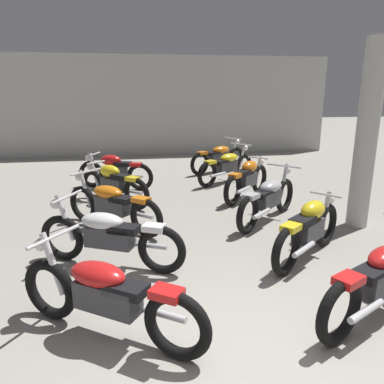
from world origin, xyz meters
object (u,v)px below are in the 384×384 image
Objects in this scene: support_pillar at (367,137)px; motorcycle_right_row_5 at (219,157)px; motorcycle_left_row_2 at (112,204)px; motorcycle_right_row_0 at (382,277)px; motorcycle_right_row_4 at (227,166)px; motorcycle_left_row_0 at (106,295)px; motorcycle_left_row_4 at (115,171)px; motorcycle_right_row_1 at (309,228)px; motorcycle_left_row_1 at (109,236)px; motorcycle_right_row_2 at (268,198)px; motorcycle_right_row_3 at (247,179)px; motorcycle_left_row_3 at (113,183)px.

support_pillar reaches higher than motorcycle_right_row_5.
motorcycle_right_row_0 is (2.93, -3.13, 0.00)m from motorcycle_left_row_2.
motorcycle_right_row_4 and motorcycle_right_row_5 have the same top height.
motorcycle_left_row_0 is 5.85m from motorcycle_left_row_4.
motorcycle_left_row_1 is at bearing 176.08° from motorcycle_right_row_1.
motorcycle_right_row_3 is (0.07, 1.53, 0.01)m from motorcycle_right_row_2.
support_pillar reaches higher than motorcycle_right_row_3.
motorcycle_right_row_5 reaches higher than motorcycle_left_row_4.
motorcycle_right_row_0 is at bearing -57.14° from motorcycle_left_row_3.
motorcycle_left_row_1 reaches higher than motorcycle_right_row_3.
motorcycle_left_row_4 is 6.66m from motorcycle_right_row_0.
motorcycle_left_row_1 is 4.11m from motorcycle_right_row_3.
motorcycle_right_row_0 is at bearing -46.84° from motorcycle_left_row_2.
motorcycle_right_row_4 is (-0.01, 4.69, -0.01)m from motorcycle_right_row_1.
motorcycle_left_row_0 and motorcycle_left_row_2 have the same top height.
motorcycle_right_row_1 is (2.87, -3.15, 0.00)m from motorcycle_left_row_3.
motorcycle_left_row_2 is (-0.09, 3.03, 0.00)m from motorcycle_left_row_0.
motorcycle_left_row_0 is at bearing -88.48° from motorcycle_left_row_4.
motorcycle_right_row_2 is (-0.12, 3.07, 0.00)m from motorcycle_right_row_0.
motorcycle_left_row_1 is at bearing -134.18° from motorcycle_right_row_3.
support_pillar is at bearing -16.79° from motorcycle_right_row_2.
motorcycle_left_row_4 is at bearing 91.52° from motorcycle_left_row_0.
motorcycle_left_row_1 is at bearing -116.23° from motorcycle_right_row_5.
motorcycle_right_row_4 reaches higher than motorcycle_right_row_3.
motorcycle_left_row_3 is at bearing 132.27° from motorcycle_right_row_1.
motorcycle_right_row_4 reaches higher than motorcycle_left_row_4.
motorcycle_left_row_2 is (-0.02, 1.48, 0.00)m from motorcycle_left_row_1.
motorcycle_right_row_3 is at bearing 87.30° from motorcycle_right_row_2.
motorcycle_right_row_2 is at bearing 26.94° from motorcycle_left_row_1.
motorcycle_left_row_0 is at bearing -88.34° from motorcycle_left_row_2.
motorcycle_right_row_2 is at bearing -89.98° from motorcycle_right_row_4.
motorcycle_left_row_1 is at bearing -89.10° from motorcycle_left_row_2.
motorcycle_left_row_4 is (-0.09, 4.30, 0.01)m from motorcycle_left_row_1.
motorcycle_right_row_5 is at bearing 89.52° from motorcycle_right_row_3.
motorcycle_left_row_3 is 0.91× the size of motorcycle_right_row_2.
motorcycle_left_row_0 is 1.17× the size of motorcycle_right_row_1.
motorcycle_left_row_3 and motorcycle_right_row_3 have the same top height.
motorcycle_left_row_2 is 3.28m from motorcycle_right_row_1.
motorcycle_right_row_1 is at bearing -57.25° from motorcycle_left_row_4.
support_pillar is 2.13× the size of motorcycle_left_row_3.
motorcycle_right_row_4 is at bearing 113.17° from support_pillar.
motorcycle_left_row_1 is 6.53m from motorcycle_right_row_5.
motorcycle_left_row_3 and motorcycle_left_row_4 have the same top height.
support_pillar is 4.94m from motorcycle_left_row_3.
motorcycle_left_row_0 and motorcycle_left_row_1 have the same top height.
motorcycle_right_row_4 is at bearing 92.70° from motorcycle_right_row_3.
motorcycle_left_row_0 is 3.05m from motorcycle_right_row_1.
motorcycle_right_row_1 is at bearing -89.70° from motorcycle_right_row_2.
support_pillar is at bearing -54.02° from motorcycle_right_row_3.
motorcycle_right_row_5 is (0.10, 1.36, 0.00)m from motorcycle_right_row_4.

